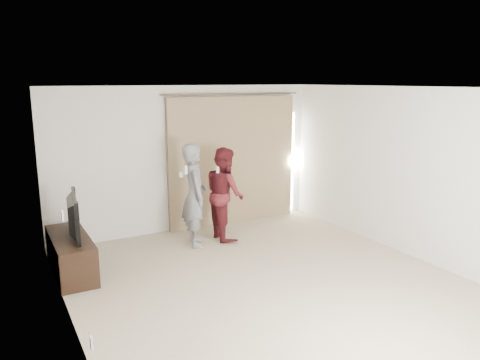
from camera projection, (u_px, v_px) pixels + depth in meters
name	position (u px, v px, depth m)	size (l,w,h in m)	color
floor	(267.00, 283.00, 6.34)	(5.50, 5.50, 0.00)	tan
wall_back	(187.00, 159.00, 8.42)	(5.00, 0.04, 2.60)	silver
wall_left	(66.00, 216.00, 4.89)	(0.04, 5.50, 2.60)	silver
ceiling	(270.00, 88.00, 5.79)	(5.00, 5.50, 0.01)	white
curtain	(234.00, 161.00, 8.81)	(2.80, 0.11, 2.46)	tan
tv_console	(71.00, 255.00, 6.60)	(0.49, 1.42, 0.55)	black
tv	(68.00, 216.00, 6.48)	(1.04, 0.14, 0.60)	black
scratching_post	(74.00, 241.00, 7.37)	(0.39, 0.39, 0.52)	tan
person_man	(194.00, 195.00, 7.63)	(0.53, 0.69, 1.70)	slate
person_woman	(225.00, 193.00, 7.98)	(0.66, 0.82, 1.59)	#56171E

